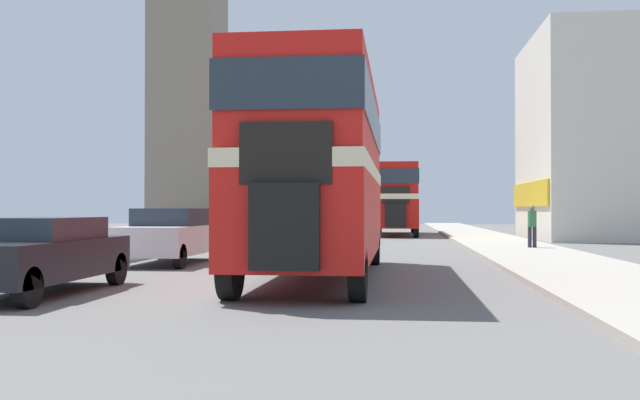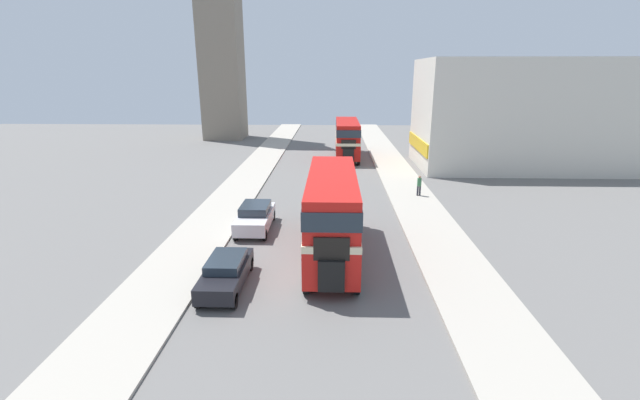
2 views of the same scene
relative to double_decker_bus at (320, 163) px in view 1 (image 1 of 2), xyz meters
name	(u,v)px [view 1 (image 1 of 2)]	position (x,y,z in m)	size (l,w,h in m)	color
ground_plane	(260,293)	(-0.76, -2.95, -2.53)	(120.00, 120.00, 0.00)	slate
double_decker_bus	(320,163)	(0.00, 0.00, 0.00)	(2.43, 9.82, 4.27)	red
bus_distant	(396,194)	(1.55, 26.51, -0.14)	(2.46, 9.93, 4.01)	#B2140F
car_parked_near	(40,254)	(-4.59, -3.56, -1.81)	(1.65, 4.31, 1.36)	black
car_parked_mid	(170,235)	(-4.59, 3.68, -1.75)	(1.85, 4.39, 1.53)	silver
pedestrian_walking	(532,223)	(6.53, 10.96, -1.54)	(0.31, 0.31, 1.54)	#282833
church_tower	(188,0)	(-15.30, 40.63, 16.03)	(5.58, 5.58, 36.39)	gray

